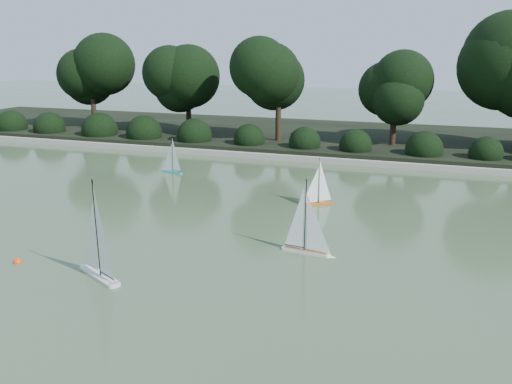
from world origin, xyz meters
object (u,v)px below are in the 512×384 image
sailboat_white_b (311,242)px  race_buoy (18,262)px  sailboat_orange (315,197)px  sailboat_white_a (96,259)px  sailboat_teal (170,166)px

sailboat_white_b → race_buoy: size_ratio=9.42×
sailboat_white_b → sailboat_orange: size_ratio=1.23×
sailboat_white_a → sailboat_teal: bearing=108.7°
sailboat_orange → race_buoy: 6.68m
sailboat_teal → race_buoy: 7.38m
sailboat_teal → sailboat_white_a: bearing=-71.3°
sailboat_white_a → sailboat_orange: 5.86m
sailboat_white_a → race_buoy: 1.66m
sailboat_orange → sailboat_teal: sailboat_orange is taller
sailboat_white_a → sailboat_white_b: (3.09, 2.15, -0.05)m
sailboat_white_b → race_buoy: 5.19m
sailboat_white_a → sailboat_orange: bearing=65.8°
sailboat_white_a → race_buoy: (-1.64, 0.02, -0.28)m
sailboat_orange → sailboat_teal: (-4.89, 2.01, -0.00)m
sailboat_white_a → sailboat_orange: sailboat_white_a is taller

